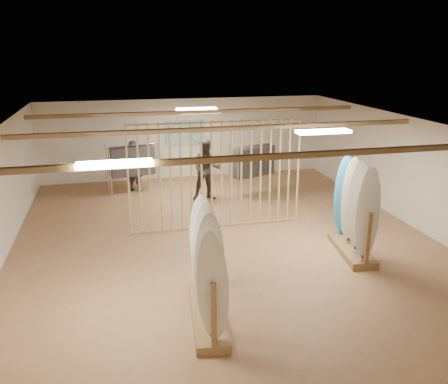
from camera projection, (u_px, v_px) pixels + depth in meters
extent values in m
plane|color=#A1744E|center=(224.00, 239.00, 11.65)|extent=(12.00, 12.00, 0.00)
plane|color=#9C9893|center=(224.00, 125.00, 10.83)|extent=(12.00, 12.00, 0.00)
plane|color=silver|center=(185.00, 138.00, 16.82)|extent=(12.00, 0.00, 12.00)
plane|color=silver|center=(341.00, 319.00, 5.66)|extent=(12.00, 0.00, 12.00)
plane|color=silver|center=(410.00, 172.00, 12.35)|extent=(0.00, 12.00, 12.00)
cube|color=olive|center=(224.00, 129.00, 10.85)|extent=(9.50, 6.12, 0.10)
cube|color=white|center=(224.00, 128.00, 10.84)|extent=(1.20, 0.35, 0.06)
cylinder|color=tan|center=(128.00, 181.00, 11.49)|extent=(0.05, 0.05, 2.78)
cylinder|color=tan|center=(139.00, 180.00, 11.55)|extent=(0.05, 0.05, 2.78)
cylinder|color=tan|center=(150.00, 180.00, 11.61)|extent=(0.05, 0.05, 2.78)
cylinder|color=tan|center=(160.00, 179.00, 11.66)|extent=(0.05, 0.05, 2.78)
cylinder|color=tan|center=(171.00, 178.00, 11.72)|extent=(0.05, 0.05, 2.78)
cylinder|color=tan|center=(181.00, 178.00, 11.78)|extent=(0.05, 0.05, 2.78)
cylinder|color=tan|center=(191.00, 177.00, 11.84)|extent=(0.05, 0.05, 2.78)
cylinder|color=tan|center=(202.00, 176.00, 11.90)|extent=(0.05, 0.05, 2.78)
cylinder|color=tan|center=(212.00, 176.00, 11.95)|extent=(0.05, 0.05, 2.78)
cylinder|color=tan|center=(222.00, 175.00, 12.01)|extent=(0.05, 0.05, 2.78)
cylinder|color=tan|center=(231.00, 175.00, 12.07)|extent=(0.05, 0.05, 2.78)
cylinder|color=tan|center=(241.00, 174.00, 12.13)|extent=(0.05, 0.05, 2.78)
cylinder|color=tan|center=(251.00, 173.00, 12.18)|extent=(0.05, 0.05, 2.78)
cylinder|color=tan|center=(261.00, 173.00, 12.24)|extent=(0.05, 0.05, 2.78)
cylinder|color=tan|center=(270.00, 172.00, 12.30)|extent=(0.05, 0.05, 2.78)
cylinder|color=tan|center=(279.00, 172.00, 12.36)|extent=(0.05, 0.05, 2.78)
cylinder|color=tan|center=(289.00, 171.00, 12.41)|extent=(0.05, 0.05, 2.78)
cylinder|color=tan|center=(298.00, 170.00, 12.47)|extent=(0.05, 0.05, 2.78)
cube|color=teal|center=(185.00, 133.00, 16.74)|extent=(1.40, 0.03, 0.90)
cube|color=olive|center=(208.00, 315.00, 8.20)|extent=(0.78, 2.15, 0.15)
cylinder|color=black|center=(207.00, 266.00, 7.93)|extent=(0.24, 2.05, 0.01)
ellipsoid|color=silver|center=(213.00, 286.00, 7.10)|extent=(0.49, 0.11, 1.86)
ellipsoid|color=white|center=(210.00, 273.00, 7.51)|extent=(0.49, 0.11, 1.86)
ellipsoid|color=white|center=(207.00, 262.00, 7.91)|extent=(0.49, 0.11, 1.86)
ellipsoid|color=white|center=(205.00, 251.00, 8.31)|extent=(0.49, 0.11, 1.86)
ellipsoid|color=white|center=(203.00, 242.00, 8.72)|extent=(0.49, 0.11, 1.86)
cube|color=olive|center=(352.00, 250.00, 10.82)|extent=(0.85, 1.89, 0.16)
cylinder|color=black|center=(355.00, 209.00, 10.53)|extent=(0.28, 1.75, 0.01)
ellipsoid|color=white|center=(367.00, 217.00, 9.83)|extent=(0.51, 0.14, 1.96)
ellipsoid|color=silver|center=(359.00, 209.00, 10.28)|extent=(0.51, 0.14, 1.96)
ellipsoid|color=silver|center=(352.00, 202.00, 10.74)|extent=(0.51, 0.14, 1.96)
ellipsoid|color=#2D8CD1|center=(345.00, 196.00, 11.19)|extent=(0.51, 0.14, 1.96)
cylinder|color=silver|center=(131.00, 145.00, 14.84)|extent=(1.48, 0.36, 0.03)
cube|color=black|center=(132.00, 161.00, 14.99)|extent=(1.45, 0.67, 0.92)
cylinder|color=silver|center=(133.00, 169.00, 15.06)|extent=(0.03, 0.03, 1.62)
cylinder|color=silver|center=(254.00, 145.00, 14.77)|extent=(1.43, 0.58, 0.03)
cube|color=black|center=(254.00, 161.00, 14.92)|extent=(1.46, 0.87, 0.92)
cylinder|color=silver|center=(253.00, 169.00, 15.00)|extent=(0.03, 0.03, 1.63)
imported|color=#26242C|center=(134.00, 163.00, 15.20)|extent=(0.84, 0.80, 1.91)
imported|color=#332C27|center=(207.00, 166.00, 14.34)|extent=(1.06, 0.84, 2.13)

